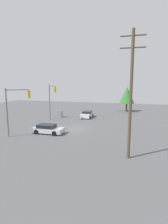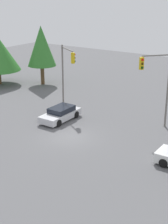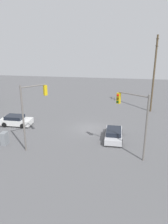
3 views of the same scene
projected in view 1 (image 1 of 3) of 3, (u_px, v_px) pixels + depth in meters
ground_plane at (73, 129)px, 27.40m from camera, size 80.00×80.00×0.00m
sedan_silver at (48, 129)px, 25.04m from camera, size 4.48×2.00×1.31m
sedan_white at (87, 114)px, 36.89m from camera, size 2.02×4.14×1.37m
traffic_signal_main at (16, 104)px, 23.62m from camera, size 1.99×2.92×6.49m
traffic_signal_cross at (51, 97)px, 33.21m from camera, size 2.30×2.08×6.92m
utility_pole_tall at (131, 93)px, 15.79m from camera, size 2.20×0.28×11.75m
electrical_cabinet at (60, 114)px, 37.14m from camera, size 0.89×0.61×1.44m
tree_corner at (127, 95)px, 44.32m from camera, size 3.75×3.75×6.32m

